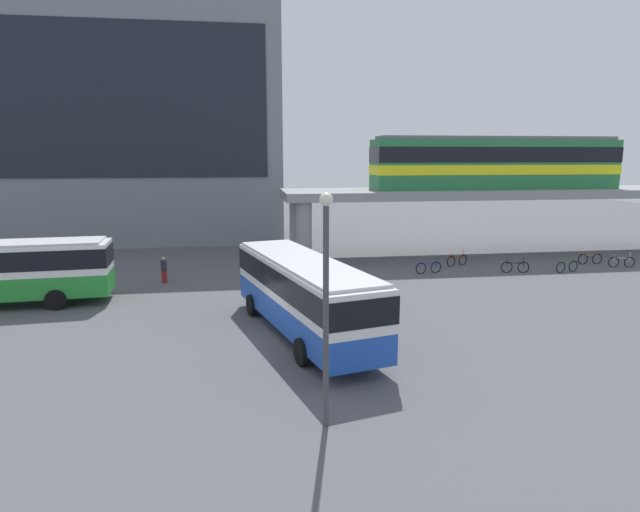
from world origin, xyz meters
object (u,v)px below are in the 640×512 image
(bicycle_red, at_px, (457,261))
(bicycle_silver, at_px, (622,262))
(bicycle_brown, at_px, (590,259))
(bicycle_green, at_px, (567,266))
(bus_main, at_px, (303,289))
(bicycle_blue, at_px, (428,268))
(bicycle_black, at_px, (515,267))
(station_building, at_px, (131,119))
(train, at_px, (495,162))
(pedestrian_waiting_near_stop, at_px, (257,279))
(pedestrian_by_bike_rack, at_px, (164,271))

(bicycle_red, distance_m, bicycle_silver, 10.93)
(bicycle_brown, xyz_separation_m, bicycle_green, (-3.10, -2.14, 0.00))
(bus_main, xyz_separation_m, bicycle_green, (18.20, 9.72, -1.63))
(bicycle_red, height_order, bicycle_blue, same)
(bicycle_red, distance_m, bicycle_brown, 9.34)
(bicycle_silver, bearing_deg, bicycle_black, -176.26)
(bicycle_green, bearing_deg, station_building, 147.59)
(bicycle_silver, bearing_deg, bicycle_brown, 137.78)
(bus_main, relative_size, bicycle_red, 6.69)
(train, distance_m, bicycle_green, 9.74)
(bicycle_red, height_order, bicycle_silver, same)
(station_building, distance_m, bicycle_green, 36.79)
(station_building, height_order, bicycle_black, station_building)
(bicycle_brown, height_order, pedestrian_waiting_near_stop, pedestrian_waiting_near_stop)
(bus_main, xyz_separation_m, pedestrian_by_bike_rack, (-6.99, 10.41, -1.26))
(train, bearing_deg, bicycle_silver, -43.90)
(bicycle_green, bearing_deg, bicycle_brown, 34.67)
(bicycle_brown, distance_m, pedestrian_by_bike_rack, 28.33)
(bicycle_black, relative_size, bicycle_silver, 0.99)
(train, xyz_separation_m, bicycle_red, (-4.35, -4.06, -6.51))
(bicycle_blue, relative_size, bicycle_silver, 1.00)
(station_building, bearing_deg, pedestrian_by_bike_rack, -75.66)
(bicycle_blue, distance_m, pedestrian_waiting_near_stop, 11.38)
(bicycle_green, relative_size, pedestrian_waiting_near_stop, 1.12)
(station_building, height_order, train, station_building)
(train, bearing_deg, bus_main, -134.34)
(bicycle_red, xyz_separation_m, bicycle_silver, (10.73, -2.08, 0.00))
(pedestrian_by_bike_rack, bearing_deg, bus_main, -56.13)
(bus_main, distance_m, bicycle_green, 20.70)
(pedestrian_by_bike_rack, height_order, pedestrian_waiting_near_stop, pedestrian_waiting_near_stop)
(station_building, distance_m, bicycle_silver, 40.15)
(bicycle_silver, bearing_deg, bicycle_green, -169.28)
(bicycle_black, xyz_separation_m, bicycle_green, (3.39, -0.34, 0.00))
(bicycle_green, height_order, pedestrian_waiting_near_stop, pedestrian_waiting_near_stop)
(pedestrian_by_bike_rack, bearing_deg, bicycle_blue, 1.06)
(pedestrian_waiting_near_stop, bearing_deg, train, 26.92)
(bicycle_blue, bearing_deg, bicycle_brown, 5.45)
(pedestrian_by_bike_rack, bearing_deg, bicycle_black, -0.93)
(bicycle_green, xyz_separation_m, bicycle_silver, (4.51, 0.85, 0.00))
(bus_main, relative_size, bicycle_silver, 6.37)
(bicycle_brown, height_order, bicycle_black, same)
(bicycle_brown, bearing_deg, bicycle_black, -164.45)
(train, distance_m, bicycle_red, 8.82)
(bicycle_blue, bearing_deg, bicycle_red, 35.62)
(bicycle_brown, xyz_separation_m, bicycle_black, (-6.48, -1.80, 0.00))
(station_building, distance_m, pedestrian_by_bike_rack, 21.23)
(station_building, xyz_separation_m, train, (28.00, -11.97, -3.60))
(bicycle_blue, distance_m, bicycle_brown, 12.07)
(station_building, height_order, bicycle_brown, station_building)
(bicycle_blue, bearing_deg, pedestrian_by_bike_rack, -178.94)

